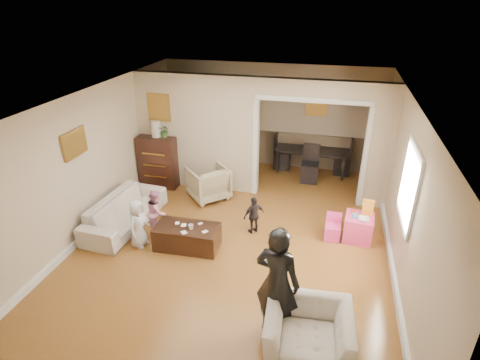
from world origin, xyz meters
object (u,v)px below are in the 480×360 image
(armchair_back, at_px, (208,182))
(adult_person, at_px, (277,283))
(dresser, at_px, (159,161))
(table_lamp, at_px, (156,129))
(child_kneel_a, at_px, (138,224))
(sofa, at_px, (125,211))
(coffee_cup, at_px, (191,227))
(dining_table, at_px, (312,159))
(armchair_front, at_px, (308,335))
(cyan_cup, at_px, (355,215))
(child_kneel_b, at_px, (157,212))
(play_table, at_px, (358,228))
(coffee_table, at_px, (187,237))
(child_toddler, at_px, (254,215))

(armchair_back, bearing_deg, adult_person, 76.86)
(dresser, height_order, table_lamp, table_lamp)
(dresser, xyz_separation_m, child_kneel_a, (0.66, -2.36, -0.16))
(sofa, relative_size, coffee_cup, 21.32)
(dining_table, relative_size, adult_person, 1.09)
(armchair_front, bearing_deg, cyan_cup, 74.06)
(dresser, distance_m, adult_person, 5.00)
(sofa, height_order, child_kneel_b, child_kneel_b)
(table_lamp, distance_m, play_table, 4.76)
(child_kneel_b, bearing_deg, child_kneel_a, 139.37)
(coffee_table, xyz_separation_m, adult_person, (1.83, -1.52, 0.61))
(armchair_front, height_order, dresser, dresser)
(armchair_front, distance_m, dining_table, 5.71)
(armchair_back, bearing_deg, dresser, -58.88)
(play_table, bearing_deg, sofa, -172.68)
(cyan_cup, height_order, child_kneel_a, child_kneel_a)
(dining_table, xyz_separation_m, child_kneel_b, (-2.57, -3.59, 0.14))
(child_kneel_b, bearing_deg, dresser, 0.79)
(armchair_front, relative_size, child_kneel_a, 1.17)
(coffee_table, distance_m, child_toddler, 1.30)
(armchair_back, relative_size, armchair_front, 0.77)
(sofa, bearing_deg, cyan_cup, -79.19)
(sofa, relative_size, child_toddler, 2.66)
(armchair_back, distance_m, play_table, 3.30)
(table_lamp, xyz_separation_m, coffee_cup, (1.61, -2.26, -0.92))
(armchair_back, height_order, coffee_cup, armchair_back)
(coffee_cup, distance_m, child_kneel_a, 0.96)
(coffee_table, distance_m, coffee_cup, 0.28)
(armchair_front, distance_m, coffee_cup, 2.80)
(child_kneel_a, bearing_deg, play_table, -65.61)
(child_kneel_a, bearing_deg, cyan_cup, -65.90)
(child_kneel_a, distance_m, child_kneel_b, 0.47)
(coffee_cup, relative_size, adult_person, 0.06)
(armchair_back, bearing_deg, sofa, 5.67)
(armchair_back, distance_m, child_kneel_b, 1.64)
(coffee_table, xyz_separation_m, cyan_cup, (2.85, 0.93, 0.31))
(adult_person, bearing_deg, child_kneel_a, -13.02)
(armchair_front, bearing_deg, dresser, 129.27)
(child_kneel_a, bearing_deg, table_lamp, 23.42)
(armchair_front, distance_m, child_kneel_b, 3.65)
(dresser, distance_m, table_lamp, 0.78)
(child_kneel_a, height_order, child_toddler, child_kneel_a)
(play_table, height_order, child_kneel_b, child_kneel_b)
(armchair_front, xyz_separation_m, dresser, (-3.78, 4.02, 0.26))
(sofa, bearing_deg, table_lamp, 6.09)
(dresser, relative_size, dining_table, 0.68)
(sofa, height_order, armchair_front, armchair_front)
(adult_person, relative_size, child_kneel_a, 1.83)
(armchair_back, height_order, armchair_front, armchair_back)
(cyan_cup, height_order, dining_table, dining_table)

